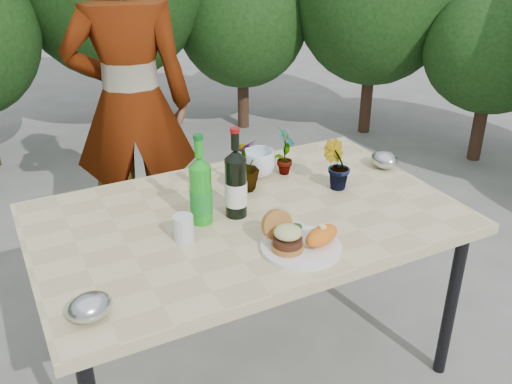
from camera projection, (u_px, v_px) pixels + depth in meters
name	position (u px, v px, depth m)	size (l,w,h in m)	color
ground	(248.00, 362.00, 2.52)	(80.00, 80.00, 0.00)	slate
patio_table	(247.00, 227.00, 2.21)	(1.60, 1.00, 0.75)	#CFBD8A
shrub_hedge	(143.00, 27.00, 3.31)	(7.05, 5.17, 2.40)	#382316
dinner_plate	(301.00, 247.00, 1.96)	(0.28, 0.28, 0.01)	white
burger_stack	(285.00, 235.00, 1.92)	(0.11, 0.16, 0.11)	#B7722D
sweet_potato	(322.00, 236.00, 1.95)	(0.15, 0.08, 0.06)	orange
grilled_veg	(292.00, 229.00, 2.03)	(0.08, 0.05, 0.03)	olive
wine_bottle	(236.00, 184.00, 2.12)	(0.08, 0.08, 0.35)	black
sparkling_water	(201.00, 191.00, 2.07)	(0.08, 0.08, 0.35)	#1C9A1C
plastic_cup	(184.00, 228.00, 1.99)	(0.07, 0.07, 0.10)	silver
seedling_left	(285.00, 151.00, 2.46)	(0.12, 0.08, 0.22)	#235E20
seedling_mid	(336.00, 165.00, 2.33)	(0.11, 0.09, 0.21)	#20511B
seedling_right	(245.00, 165.00, 2.32)	(0.12, 0.12, 0.22)	#29571E
blue_bowl	(258.00, 163.00, 2.46)	(0.15, 0.15, 0.12)	white
foil_packet_left	(90.00, 307.00, 1.62)	(0.13, 0.11, 0.08)	#B0B3B7
foil_packet_right	(384.00, 160.00, 2.55)	(0.13, 0.11, 0.08)	#B0B2B7
person	(131.00, 106.00, 2.94)	(0.64, 0.42, 1.76)	#8A6345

